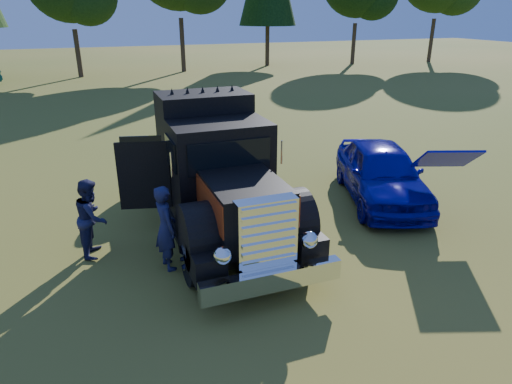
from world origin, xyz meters
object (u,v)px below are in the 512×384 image
(diamond_t_truck, at_px, (215,176))
(spectator_near, at_px, (166,228))
(hotrod_coupe, at_px, (382,172))
(spectator_far, at_px, (92,217))

(diamond_t_truck, distance_m, spectator_near, 1.99)
(hotrod_coupe, height_order, spectator_near, hotrod_coupe)
(spectator_far, bearing_deg, spectator_near, -117.05)
(spectator_near, bearing_deg, diamond_t_truck, -56.08)
(diamond_t_truck, height_order, hotrod_coupe, diamond_t_truck)
(hotrod_coupe, bearing_deg, diamond_t_truck, -178.64)
(diamond_t_truck, relative_size, spectator_near, 4.17)
(hotrod_coupe, xyz_separation_m, spectator_far, (-7.26, -0.38, 0.05))
(spectator_far, bearing_deg, hotrod_coupe, -74.44)
(hotrod_coupe, xyz_separation_m, spectator_near, (-5.95, -1.47, 0.09))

